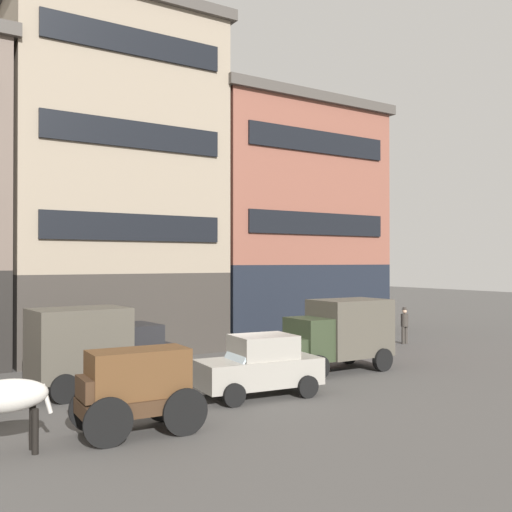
{
  "coord_description": "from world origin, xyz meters",
  "views": [
    {
      "loc": [
        -9.77,
        -16.05,
        4.05
      ],
      "look_at": [
        1.77,
        1.82,
        4.25
      ],
      "focal_mm": 40.74,
      "sensor_mm": 36.0,
      "label": 1
    }
  ],
  "objects_px": {
    "draft_horse": "(1,395)",
    "delivery_truck_near": "(97,346)",
    "cargo_wagon": "(136,385)",
    "delivery_truck_far": "(338,332)",
    "pedestrian_officer": "(405,324)",
    "sedan_parked_curb": "(260,366)"
  },
  "relations": [
    {
      "from": "sedan_parked_curb",
      "to": "draft_horse",
      "type": "bearing_deg",
      "value": -167.78
    },
    {
      "from": "draft_horse",
      "to": "sedan_parked_curb",
      "type": "relative_size",
      "value": 0.61
    },
    {
      "from": "cargo_wagon",
      "to": "sedan_parked_curb",
      "type": "bearing_deg",
      "value": 19.71
    },
    {
      "from": "pedestrian_officer",
      "to": "delivery_truck_near",
      "type": "bearing_deg",
      "value": -172.4
    },
    {
      "from": "pedestrian_officer",
      "to": "sedan_parked_curb",
      "type": "bearing_deg",
      "value": -155.8
    },
    {
      "from": "cargo_wagon",
      "to": "delivery_truck_far",
      "type": "height_order",
      "value": "delivery_truck_far"
    },
    {
      "from": "delivery_truck_near",
      "to": "delivery_truck_far",
      "type": "xyz_separation_m",
      "value": [
        8.57,
        -1.47,
        0.0
      ]
    },
    {
      "from": "draft_horse",
      "to": "pedestrian_officer",
      "type": "bearing_deg",
      "value": 19.81
    },
    {
      "from": "delivery_truck_near",
      "to": "pedestrian_officer",
      "type": "relative_size",
      "value": 2.48
    },
    {
      "from": "draft_horse",
      "to": "delivery_truck_near",
      "type": "xyz_separation_m",
      "value": [
        3.58,
        4.92,
        0.15
      ]
    },
    {
      "from": "cargo_wagon",
      "to": "sedan_parked_curb",
      "type": "xyz_separation_m",
      "value": [
        4.54,
        1.62,
        -0.23
      ]
    },
    {
      "from": "draft_horse",
      "to": "delivery_truck_near",
      "type": "height_order",
      "value": "delivery_truck_near"
    },
    {
      "from": "sedan_parked_curb",
      "to": "pedestrian_officer",
      "type": "relative_size",
      "value": 2.14
    },
    {
      "from": "sedan_parked_curb",
      "to": "cargo_wagon",
      "type": "bearing_deg",
      "value": -160.29
    },
    {
      "from": "delivery_truck_far",
      "to": "sedan_parked_curb",
      "type": "distance_m",
      "value": 5.03
    },
    {
      "from": "cargo_wagon",
      "to": "sedan_parked_curb",
      "type": "distance_m",
      "value": 4.82
    },
    {
      "from": "cargo_wagon",
      "to": "pedestrian_officer",
      "type": "height_order",
      "value": "cargo_wagon"
    },
    {
      "from": "cargo_wagon",
      "to": "draft_horse",
      "type": "xyz_separation_m",
      "value": [
        -2.95,
        0.0,
        0.12
      ]
    },
    {
      "from": "cargo_wagon",
      "to": "draft_horse",
      "type": "height_order",
      "value": "draft_horse"
    },
    {
      "from": "cargo_wagon",
      "to": "draft_horse",
      "type": "bearing_deg",
      "value": 179.94
    },
    {
      "from": "draft_horse",
      "to": "delivery_truck_near",
      "type": "bearing_deg",
      "value": 53.95
    },
    {
      "from": "delivery_truck_near",
      "to": "pedestrian_officer",
      "type": "xyz_separation_m",
      "value": [
        15.98,
        2.13,
        -0.44
      ]
    }
  ]
}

